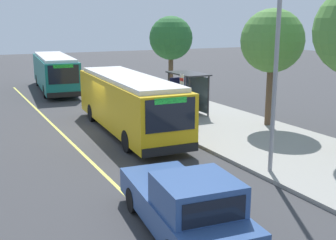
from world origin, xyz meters
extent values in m
plane|color=#38383A|center=(0.00, 0.00, 0.00)|extent=(120.00, 120.00, 0.00)
cube|color=gray|center=(0.00, 6.00, 0.07)|extent=(44.00, 6.40, 0.15)
cube|color=#E0D64C|center=(0.00, -2.20, 0.00)|extent=(36.00, 0.14, 0.01)
cube|color=gold|center=(1.09, 1.00, 1.55)|extent=(10.82, 3.19, 2.40)
cube|color=silver|center=(1.09, 1.00, 2.85)|extent=(9.95, 2.88, 0.20)
cube|color=black|center=(6.43, 0.68, 1.98)|extent=(0.17, 2.17, 1.34)
cube|color=black|center=(1.17, 2.29, 1.84)|extent=(9.38, 0.61, 1.06)
cube|color=black|center=(1.17, 2.29, 0.57)|extent=(10.13, 0.64, 0.28)
cube|color=#26D83F|center=(6.44, 0.68, 2.57)|extent=(0.11, 1.40, 0.24)
cube|color=black|center=(6.45, 0.68, 0.53)|extent=(0.23, 2.50, 0.36)
cylinder|color=black|center=(4.46, 1.95, 0.50)|extent=(1.02, 0.34, 1.00)
cylinder|color=black|center=(4.32, -0.35, 0.50)|extent=(1.02, 0.34, 1.00)
cylinder|color=black|center=(-2.04, 2.35, 0.50)|extent=(1.02, 0.34, 1.00)
cylinder|color=black|center=(-2.18, 0.04, 0.50)|extent=(1.02, 0.34, 1.00)
cube|color=#146B66|center=(-14.58, 0.71, 1.55)|extent=(11.45, 3.68, 2.40)
cube|color=silver|center=(-14.58, 0.71, 2.85)|extent=(10.53, 3.33, 0.20)
cube|color=black|center=(-8.97, 0.14, 1.98)|extent=(0.26, 2.16, 1.34)
cube|color=black|center=(-14.45, 1.99, 1.84)|extent=(9.86, 1.04, 1.06)
cube|color=silver|center=(-14.45, 2.00, 0.57)|extent=(10.64, 1.11, 0.28)
cube|color=#26D83F|center=(-8.97, 0.14, 2.57)|extent=(0.17, 1.40, 0.24)
cube|color=black|center=(-8.96, 0.14, 0.53)|extent=(0.33, 2.49, 0.36)
cylinder|color=black|center=(-10.99, 1.51, 0.50)|extent=(1.02, 0.38, 1.00)
cylinder|color=black|center=(-11.23, -0.79, 0.50)|extent=(1.02, 0.38, 1.00)
cylinder|color=black|center=(-17.82, 2.20, 0.50)|extent=(1.02, 0.38, 1.00)
cylinder|color=black|center=(-18.06, -0.10, 0.50)|extent=(1.02, 0.38, 1.00)
cube|color=#2D4C84|center=(11.68, -1.74, 0.68)|extent=(5.58, 2.57, 0.75)
cube|color=#2D4C84|center=(12.62, -1.84, 1.45)|extent=(2.08, 2.09, 0.80)
cube|color=black|center=(13.57, -1.95, 1.40)|extent=(0.20, 1.59, 0.60)
cylinder|color=black|center=(10.17, -0.67, 0.38)|extent=(0.78, 0.32, 0.76)
cylinder|color=black|center=(9.97, -2.46, 0.38)|extent=(0.78, 0.32, 0.76)
cylinder|color=#333338|center=(0.33, 6.41, 1.35)|extent=(0.10, 0.10, 2.40)
cylinder|color=#333338|center=(0.33, 5.11, 1.35)|extent=(0.10, 0.10, 2.40)
cylinder|color=#333338|center=(-2.27, 6.41, 1.35)|extent=(0.10, 0.10, 2.40)
cylinder|color=#333338|center=(-2.27, 5.11, 1.35)|extent=(0.10, 0.10, 2.40)
cube|color=#333338|center=(-0.97, 5.76, 2.59)|extent=(2.90, 1.60, 0.08)
cube|color=#4C606B|center=(-0.97, 6.41, 1.35)|extent=(2.47, 0.04, 2.16)
cube|color=navy|center=(-2.27, 5.76, 1.30)|extent=(0.06, 1.11, 1.82)
cube|color=brown|center=(-0.89, 5.72, 0.60)|extent=(1.60, 0.44, 0.06)
cube|color=brown|center=(-0.89, 5.96, 0.88)|extent=(1.60, 0.05, 0.44)
cube|color=#333338|center=(-1.61, 5.72, 0.38)|extent=(0.08, 0.40, 0.45)
cube|color=#333338|center=(-0.17, 5.72, 0.38)|extent=(0.08, 0.40, 0.45)
cylinder|color=#333338|center=(1.65, 3.88, 1.55)|extent=(0.07, 0.07, 2.80)
cube|color=white|center=(1.65, 3.86, 2.65)|extent=(0.44, 0.03, 0.56)
cube|color=red|center=(1.65, 3.85, 2.65)|extent=(0.40, 0.01, 0.16)
cylinder|color=#282D47|center=(2.13, 4.40, 0.57)|extent=(0.14, 0.14, 0.85)
cylinder|color=#282D47|center=(2.13, 4.22, 0.57)|extent=(0.14, 0.14, 0.85)
cube|color=#338C4C|center=(2.13, 4.31, 1.31)|extent=(0.24, 0.40, 0.62)
sphere|color=tan|center=(2.13, 4.31, 1.73)|extent=(0.22, 0.22, 0.22)
cylinder|color=brown|center=(3.64, 8.14, 1.78)|extent=(0.36, 0.36, 3.27)
sphere|color=#4C8438|center=(3.64, 8.14, 4.67)|extent=(3.33, 3.33, 3.33)
cylinder|color=brown|center=(-6.88, 7.69, 1.72)|extent=(0.36, 0.36, 3.14)
sphere|color=#28662D|center=(-6.88, 7.69, 4.49)|extent=(3.20, 3.20, 3.20)
cylinder|color=gray|center=(9.39, 3.34, 3.35)|extent=(0.16, 0.16, 6.40)
camera|label=1|loc=(20.80, -6.88, 5.57)|focal=44.58mm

